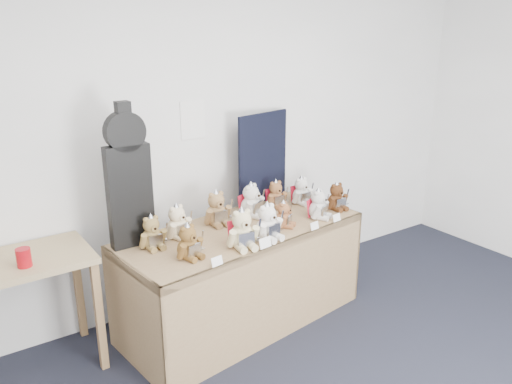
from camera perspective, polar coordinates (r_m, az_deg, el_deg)
room_shell at (r=3.97m, az=-7.22°, el=8.18°), size 6.00×6.00×6.00m
display_table at (r=3.77m, az=-0.79°, el=-6.86°), size 1.98×1.02×0.79m
side_table at (r=3.55m, az=-26.24°, el=-9.06°), size 1.01×0.57×0.83m
guitar_case at (r=3.43m, az=-14.38°, el=1.59°), size 0.30×0.10×0.99m
navy_board at (r=4.23m, az=0.80°, el=3.87°), size 0.57×0.16×0.77m
red_cup at (r=3.37m, az=-25.01°, el=-6.81°), size 0.09×0.09×0.12m
teddy_front_far_left at (r=3.28m, az=-7.70°, el=-5.80°), size 0.22×0.20×0.26m
teddy_front_left at (r=3.40m, az=-1.59°, el=-4.41°), size 0.25×0.22×0.31m
teddy_front_centre at (r=3.54m, az=1.35°, el=-3.58°), size 0.25×0.21×0.30m
teddy_front_right at (r=3.77m, az=3.22°, el=-2.68°), size 0.19×0.18×0.22m
teddy_front_far_right at (r=3.96m, az=7.16°, el=-1.52°), size 0.22×0.21×0.27m
teddy_front_end at (r=4.17m, az=9.20°, el=-0.62°), size 0.21×0.17×0.26m
teddy_back_left at (r=3.60m, az=-8.94°, el=-3.53°), size 0.23×0.22×0.28m
teddy_back_centre_left at (r=3.81m, az=-4.49°, el=-2.02°), size 0.24×0.19×0.30m
teddy_back_centre_right at (r=3.96m, az=-0.50°, el=-1.11°), size 0.25×0.24×0.30m
teddy_back_right at (r=4.18m, az=2.28°, el=-0.35°), size 0.21×0.17×0.26m
teddy_back_end at (r=4.27m, az=5.21°, el=0.04°), size 0.22×0.18×0.26m
teddy_back_far_left at (r=3.47m, az=-11.78°, el=-4.67°), size 0.21×0.17×0.26m
entry_card_a at (r=3.18m, az=-4.48°, el=-7.90°), size 0.08×0.03×0.06m
entry_card_b at (r=3.42m, az=1.06°, el=-5.82°), size 0.10×0.03×0.07m
entry_card_c at (r=3.75m, az=6.72°, el=-3.85°), size 0.08×0.03×0.06m
entry_card_d at (r=3.93m, az=9.21°, el=-2.91°), size 0.08×0.03×0.06m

